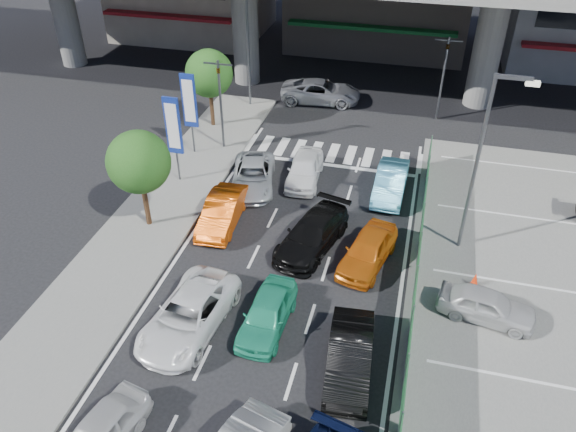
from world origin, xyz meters
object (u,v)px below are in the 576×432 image
(kei_truck_front_right, at_px, (391,182))
(traffic_light_left, at_px, (219,83))
(signboard_near, at_px, (173,128))
(sedan_white_mid_left, at_px, (189,315))
(wagon_silver_front_left, at_px, (253,176))
(traffic_light_right, at_px, (446,58))
(taxi_orange_right, at_px, (368,250))
(tree_far, at_px, (209,74))
(taxi_orange_left, at_px, (222,211))
(street_lamp_right, at_px, (484,152))
(crossing_wagon_silver, at_px, (321,92))
(sedan_white_front_mid, at_px, (305,169))
(parked_sedan_white, at_px, (487,305))
(sedan_black_mid, at_px, (312,234))
(taxi_teal_mid, at_px, (267,313))
(signboard_far, at_px, (189,103))
(tree_near, at_px, (139,162))
(traffic_cone, at_px, (475,280))
(street_lamp_left, at_px, (250,34))
(hatch_black_mid_right, at_px, (350,357))

(kei_truck_front_right, bearing_deg, traffic_light_left, 167.00)
(traffic_light_left, xyz_separation_m, signboard_near, (-1.00, -4.01, -0.87))
(sedan_white_mid_left, xyz_separation_m, wagon_silver_front_left, (-0.68, 10.05, -0.06))
(traffic_light_right, bearing_deg, taxi_orange_right, -98.58)
(tree_far, distance_m, taxi_orange_left, 10.69)
(street_lamp_right, distance_m, crossing_wagon_silver, 17.09)
(sedan_white_front_mid, bearing_deg, parked_sedan_white, -45.69)
(sedan_black_mid, xyz_separation_m, parked_sedan_white, (7.28, -2.65, -0.02))
(street_lamp_right, xyz_separation_m, wagon_silver_front_left, (-10.50, 2.49, -4.14))
(taxi_teal_mid, relative_size, taxi_orange_right, 0.94)
(signboard_far, height_order, tree_near, tree_near)
(parked_sedan_white, bearing_deg, kei_truck_front_right, 38.99)
(taxi_orange_left, bearing_deg, kei_truck_front_right, 28.64)
(street_lamp_right, height_order, traffic_cone, street_lamp_right)
(traffic_light_right, distance_m, taxi_orange_left, 17.08)
(traffic_light_right, xyz_separation_m, wagon_silver_front_left, (-8.82, -10.51, -3.31))
(sedan_black_mid, relative_size, parked_sedan_white, 1.32)
(tree_far, xyz_separation_m, taxi_teal_mid, (7.92, -15.25, -2.74))
(signboard_far, height_order, wagon_silver_front_left, signboard_far)
(tree_near, bearing_deg, traffic_light_left, 84.29)
(taxi_orange_right, xyz_separation_m, wagon_silver_front_left, (-6.53, 4.67, -0.06))
(kei_truck_front_right, bearing_deg, sedan_black_mid, -117.72)
(street_lamp_left, xyz_separation_m, sedan_white_front_mid, (5.43, -8.29, -4.08))
(hatch_black_mid_right, distance_m, kei_truck_front_right, 11.59)
(tree_far, relative_size, taxi_orange_left, 1.15)
(signboard_far, xyz_separation_m, sedan_white_front_mid, (6.71, -1.28, -2.37))
(taxi_orange_right, bearing_deg, traffic_light_left, 152.05)
(traffic_light_right, bearing_deg, hatch_black_mid_right, -95.68)
(street_lamp_left, distance_m, taxi_teal_mid, 20.25)
(street_lamp_left, distance_m, kei_truck_front_right, 13.65)
(sedan_black_mid, xyz_separation_m, crossing_wagon_silver, (-2.83, 15.41, 0.04))
(taxi_orange_left, height_order, crossing_wagon_silver, crossing_wagon_silver)
(tree_far, bearing_deg, signboard_near, -84.73)
(signboard_near, bearing_deg, sedan_black_mid, -24.87)
(sedan_white_mid_left, xyz_separation_m, hatch_black_mid_right, (6.05, -0.50, 0.00))
(street_lamp_right, xyz_separation_m, sedan_white_mid_left, (-9.82, -7.56, -4.08))
(tree_far, height_order, crossing_wagon_silver, tree_far)
(signboard_near, xyz_separation_m, crossing_wagon_silver, (5.06, 11.75, -2.33))
(crossing_wagon_silver, bearing_deg, traffic_light_right, -101.67)
(tree_far, xyz_separation_m, kei_truck_front_right, (11.37, -4.97, -2.70))
(hatch_black_mid_right, distance_m, wagon_silver_front_left, 12.51)
(crossing_wagon_silver, xyz_separation_m, parked_sedan_white, (10.12, -18.06, -0.05))
(crossing_wagon_silver, bearing_deg, sedan_black_mid, -175.66)
(signboard_far, bearing_deg, wagon_silver_front_left, -30.39)
(traffic_light_right, bearing_deg, kei_truck_front_right, -101.53)
(traffic_light_left, height_order, parked_sedan_white, traffic_light_left)
(tree_far, bearing_deg, street_lamp_left, 67.16)
(taxi_teal_mid, distance_m, wagon_silver_front_left, 9.86)
(taxi_orange_left, bearing_deg, sedan_black_mid, -11.76)
(traffic_light_left, distance_m, street_lamp_right, 14.68)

